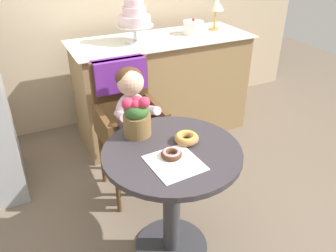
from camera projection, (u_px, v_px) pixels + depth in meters
name	position (u px, v px, depth m)	size (l,w,h in m)	color
ground_plane	(171.00, 247.00, 2.08)	(8.00, 8.00, 0.00)	#6B5B4C
cafe_table	(172.00, 182.00, 1.82)	(0.72, 0.72, 0.72)	#332D33
wicker_chair	(125.00, 107.00, 2.31)	(0.42, 0.45, 0.95)	brown
seated_child	(133.00, 112.00, 2.17)	(0.27, 0.32, 0.73)	silver
paper_napkin	(175.00, 163.00, 1.62)	(0.24, 0.25, 0.00)	white
donut_front	(186.00, 138.00, 1.77)	(0.13, 0.13, 0.05)	#AD7542
donut_mid	(171.00, 154.00, 1.65)	(0.11, 0.11, 0.04)	#4C2D19
flower_vase	(137.00, 116.00, 1.79)	(0.15, 0.15, 0.23)	brown
display_counter	(162.00, 87.00, 3.07)	(1.56, 0.62, 0.90)	#93754C
tiered_cake_stand	(134.00, 17.00, 2.66)	(0.30, 0.30, 0.34)	silver
round_layer_cake	(193.00, 27.00, 2.95)	(0.18, 0.18, 0.13)	white
table_lamp	(216.00, 5.00, 2.99)	(0.15, 0.15, 0.28)	#B28C47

